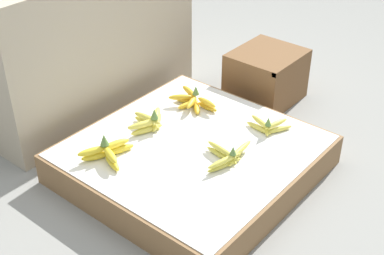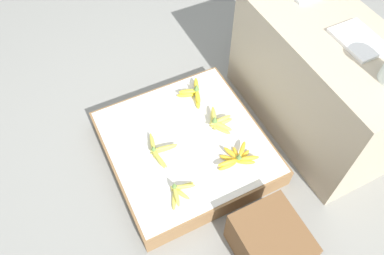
{
  "view_description": "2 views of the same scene",
  "coord_description": "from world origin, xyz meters",
  "px_view_note": "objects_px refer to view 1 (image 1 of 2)",
  "views": [
    {
      "loc": [
        -1.42,
        -1.17,
        1.42
      ],
      "look_at": [
        0.0,
        0.01,
        0.23
      ],
      "focal_mm": 50.0,
      "sensor_mm": 36.0,
      "label": 1
    },
    {
      "loc": [
        1.13,
        -0.52,
        2.02
      ],
      "look_at": [
        -0.04,
        0.06,
        0.19
      ],
      "focal_mm": 35.0,
      "sensor_mm": 36.0,
      "label": 2
    }
  ],
  "objects_px": {
    "banana_bunch_middle_left": "(107,152)",
    "banana_bunch_middle_midleft": "(150,122)",
    "wooden_crate": "(266,76)",
    "banana_bunch_front_midleft": "(228,156)",
    "banana_bunch_middle_midright": "(193,100)",
    "banana_bunch_front_midright": "(268,126)"
  },
  "relations": [
    {
      "from": "banana_bunch_middle_midleft",
      "to": "banana_bunch_front_midright",
      "type": "bearing_deg",
      "value": -52.93
    },
    {
      "from": "banana_bunch_middle_left",
      "to": "banana_bunch_middle_midright",
      "type": "xyz_separation_m",
      "value": [
        0.55,
        0.0,
        -0.01
      ]
    },
    {
      "from": "wooden_crate",
      "to": "banana_bunch_front_midleft",
      "type": "bearing_deg",
      "value": -158.3
    },
    {
      "from": "banana_bunch_middle_left",
      "to": "banana_bunch_front_midright",
      "type": "bearing_deg",
      "value": -33.27
    },
    {
      "from": "banana_bunch_middle_midright",
      "to": "banana_bunch_middle_left",
      "type": "bearing_deg",
      "value": -179.75
    },
    {
      "from": "banana_bunch_middle_left",
      "to": "banana_bunch_middle_midleft",
      "type": "height_order",
      "value": "banana_bunch_middle_left"
    },
    {
      "from": "banana_bunch_middle_left",
      "to": "banana_bunch_middle_midleft",
      "type": "xyz_separation_m",
      "value": [
        0.28,
        0.03,
        -0.0
      ]
    },
    {
      "from": "wooden_crate",
      "to": "banana_bunch_middle_left",
      "type": "height_order",
      "value": "wooden_crate"
    },
    {
      "from": "wooden_crate",
      "to": "banana_bunch_middle_midright",
      "type": "height_order",
      "value": "wooden_crate"
    },
    {
      "from": "banana_bunch_front_midleft",
      "to": "banana_bunch_middle_midleft",
      "type": "bearing_deg",
      "value": 92.94
    },
    {
      "from": "banana_bunch_front_midleft",
      "to": "banana_bunch_middle_left",
      "type": "distance_m",
      "value": 0.49
    },
    {
      "from": "banana_bunch_front_midleft",
      "to": "banana_bunch_middle_midright",
      "type": "relative_size",
      "value": 1.07
    },
    {
      "from": "banana_bunch_front_midleft",
      "to": "banana_bunch_middle_left",
      "type": "relative_size",
      "value": 1.13
    },
    {
      "from": "banana_bunch_front_midleft",
      "to": "banana_bunch_front_midright",
      "type": "distance_m",
      "value": 0.29
    },
    {
      "from": "banana_bunch_front_midright",
      "to": "banana_bunch_middle_left",
      "type": "bearing_deg",
      "value": 146.73
    },
    {
      "from": "wooden_crate",
      "to": "banana_bunch_middle_midleft",
      "type": "xyz_separation_m",
      "value": [
        -0.76,
        0.12,
        0.04
      ]
    },
    {
      "from": "wooden_crate",
      "to": "banana_bunch_front_midright",
      "type": "bearing_deg",
      "value": -146.37
    },
    {
      "from": "banana_bunch_front_midleft",
      "to": "banana_bunch_middle_left",
      "type": "bearing_deg",
      "value": 127.88
    },
    {
      "from": "wooden_crate",
      "to": "banana_bunch_middle_left",
      "type": "xyz_separation_m",
      "value": [
        -1.03,
        0.09,
        0.04
      ]
    },
    {
      "from": "banana_bunch_front_midright",
      "to": "banana_bunch_middle_midleft",
      "type": "xyz_separation_m",
      "value": [
        -0.31,
        0.41,
        0.01
      ]
    },
    {
      "from": "banana_bunch_front_midleft",
      "to": "banana_bunch_middle_midright",
      "type": "height_order",
      "value": "banana_bunch_middle_midright"
    },
    {
      "from": "banana_bunch_middle_left",
      "to": "banana_bunch_middle_midleft",
      "type": "bearing_deg",
      "value": 5.47
    }
  ]
}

